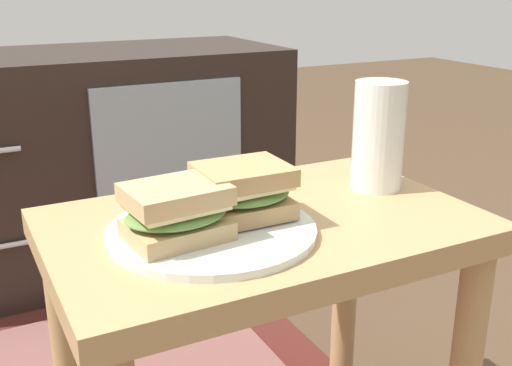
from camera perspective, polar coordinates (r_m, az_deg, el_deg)
side_table at (r=0.85m, az=0.69°, el=-8.90°), size 0.56×0.36×0.46m
tv_cabinet at (r=1.72m, az=-14.04°, el=2.11°), size 0.96×0.46×0.58m
plate at (r=0.76m, az=-4.11°, el=-4.43°), size 0.26×0.26×0.01m
sandwich_front at (r=0.72m, az=-7.38°, el=-2.69°), size 0.13×0.11×0.07m
sandwich_back at (r=0.78m, az=-1.21°, el=-0.73°), size 0.12×0.10×0.07m
beer_glass at (r=0.92m, az=11.22°, el=4.17°), size 0.08×0.08×0.16m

